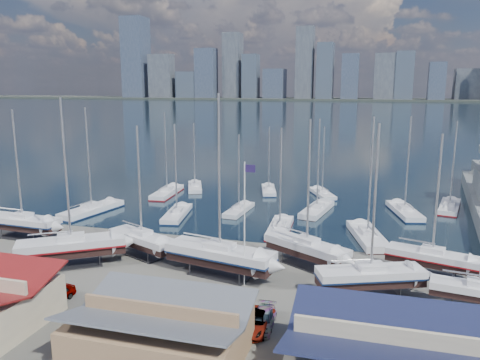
% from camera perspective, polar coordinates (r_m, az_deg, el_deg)
% --- Properties ---
extents(ground, '(1400.00, 1400.00, 0.00)m').
position_cam_1_polar(ground, '(49.81, -1.65, -11.18)').
color(ground, '#605E59').
rests_on(ground, ground).
extents(water, '(1400.00, 600.00, 0.40)m').
position_cam_1_polar(water, '(354.63, 13.59, 8.08)').
color(water, '#1B2D3F').
rests_on(water, ground).
extents(far_shore, '(1400.00, 80.00, 2.20)m').
position_cam_1_polar(far_shore, '(614.26, 14.62, 9.47)').
color(far_shore, '#2D332D').
rests_on(far_shore, ground).
extents(skyline, '(639.14, 43.80, 107.69)m').
position_cam_1_polar(skyline, '(608.30, 14.03, 13.07)').
color(skyline, '#475166').
rests_on(skyline, far_shore).
extents(shed_grey, '(12.60, 8.40, 4.17)m').
position_cam_1_polar(shed_grey, '(35.44, -9.77, -17.45)').
color(shed_grey, '#8C6B4C').
rests_on(shed_grey, ground).
extents(shed_blue, '(13.65, 9.45, 4.71)m').
position_cam_1_polar(shed_blue, '(32.59, 18.42, -20.15)').
color(shed_blue, '#BFB293').
rests_on(shed_blue, ground).
extents(sailboat_cradle_0, '(10.22, 3.33, 16.28)m').
position_cam_1_polar(sailboat_cradle_0, '(65.71, -24.95, -4.70)').
color(sailboat_cradle_0, '#2D2D33').
rests_on(sailboat_cradle_0, ground).
extents(sailboat_cradle_1, '(11.07, 8.86, 17.98)m').
position_cam_1_polar(sailboat_cradle_1, '(53.94, -19.85, -7.61)').
color(sailboat_cradle_1, '#2D2D33').
rests_on(sailboat_cradle_1, ground).
extents(sailboat_cradle_2, '(9.32, 6.06, 14.91)m').
position_cam_1_polar(sailboat_cradle_2, '(54.61, -11.87, -7.09)').
color(sailboat_cradle_2, '#2D2D33').
rests_on(sailboat_cradle_2, ground).
extents(sailboat_cradle_3, '(11.96, 5.45, 18.47)m').
position_cam_1_polar(sailboat_cradle_3, '(48.26, -2.46, -9.14)').
color(sailboat_cradle_3, '#2D2D33').
rests_on(sailboat_cradle_3, ground).
extents(sailboat_cradle_4, '(9.73, 7.24, 15.83)m').
position_cam_1_polar(sailboat_cradle_4, '(51.14, 8.14, -8.19)').
color(sailboat_cradle_4, '#2D2D33').
rests_on(sailboat_cradle_4, ground).
extents(sailboat_cradle_5, '(10.21, 6.31, 16.00)m').
position_cam_1_polar(sailboat_cradle_5, '(45.27, 15.61, -11.19)').
color(sailboat_cradle_5, '#2D2D33').
rests_on(sailboat_cradle_5, ground).
extents(sailboat_cradle_6, '(9.32, 4.97, 14.61)m').
position_cam_1_polar(sailboat_cradle_6, '(51.89, 22.37, -8.76)').
color(sailboat_cradle_6, '#2D2D33').
rests_on(sailboat_cradle_6, ground).
extents(sailboat_cradle_7, '(8.05, 3.39, 12.99)m').
position_cam_1_polar(sailboat_cradle_7, '(45.83, 27.10, -11.98)').
color(sailboat_cradle_7, '#2D2D33').
rests_on(sailboat_cradle_7, ground).
extents(sailboat_moored_0, '(5.31, 11.59, 16.73)m').
position_cam_1_polar(sailboat_moored_0, '(74.93, -17.60, -3.65)').
color(sailboat_moored_0, black).
rests_on(sailboat_moored_0, water).
extents(sailboat_moored_1, '(3.53, 10.38, 15.26)m').
position_cam_1_polar(sailboat_moored_1, '(84.02, -8.88, -1.62)').
color(sailboat_moored_1, black).
rests_on(sailboat_moored_1, water).
extents(sailboat_moored_2, '(5.42, 8.89, 13.00)m').
position_cam_1_polar(sailboat_moored_2, '(87.92, -5.52, -0.94)').
color(sailboat_moored_2, black).
rests_on(sailboat_moored_2, water).
extents(sailboat_moored_3, '(4.25, 9.92, 14.36)m').
position_cam_1_polar(sailboat_moored_3, '(70.06, -7.69, -4.24)').
color(sailboat_moored_3, black).
rests_on(sailboat_moored_3, water).
extents(sailboat_moored_4, '(2.95, 8.48, 12.57)m').
position_cam_1_polar(sailboat_moored_4, '(71.71, -0.13, -3.75)').
color(sailboat_moored_4, black).
rests_on(sailboat_moored_4, water).
extents(sailboat_moored_5, '(4.40, 8.68, 12.49)m').
position_cam_1_polar(sailboat_moored_5, '(85.18, 3.51, -1.32)').
color(sailboat_moored_5, black).
rests_on(sailboat_moored_5, water).
extents(sailboat_moored_6, '(3.28, 9.84, 14.50)m').
position_cam_1_polar(sailboat_moored_6, '(62.99, 4.87, -5.99)').
color(sailboat_moored_6, black).
rests_on(sailboat_moored_6, water).
extents(sailboat_moored_7, '(4.53, 10.27, 14.99)m').
position_cam_1_polar(sailboat_moored_7, '(72.60, 9.35, -3.72)').
color(sailboat_moored_7, black).
rests_on(sailboat_moored_7, water).
extents(sailboat_moored_8, '(5.76, 8.78, 12.80)m').
position_cam_1_polar(sailboat_moored_8, '(83.60, 9.98, -1.73)').
color(sailboat_moored_8, black).
rests_on(sailboat_moored_8, water).
extents(sailboat_moored_9, '(5.77, 11.17, 16.24)m').
position_cam_1_polar(sailboat_moored_9, '(61.59, 15.26, -6.76)').
color(sailboat_moored_9, black).
rests_on(sailboat_moored_9, water).
extents(sailboat_moored_10, '(5.34, 10.73, 15.46)m').
position_cam_1_polar(sailboat_moored_10, '(74.99, 19.40, -3.75)').
color(sailboat_moored_10, black).
rests_on(sailboat_moored_10, water).
extents(sailboat_moored_11, '(4.67, 10.07, 14.52)m').
position_cam_1_polar(sailboat_moored_11, '(80.40, 24.16, -3.11)').
color(sailboat_moored_11, black).
rests_on(sailboat_moored_11, water).
extents(car_a, '(2.35, 4.26, 1.37)m').
position_cam_1_polar(car_a, '(46.34, -21.68, -12.92)').
color(car_a, gray).
rests_on(car_a, ground).
extents(car_b, '(4.96, 2.02, 1.60)m').
position_cam_1_polar(car_b, '(41.74, -6.90, -14.75)').
color(car_b, gray).
rests_on(car_b, ground).
extents(car_c, '(2.48, 5.00, 1.36)m').
position_cam_1_polar(car_c, '(38.96, 1.92, -16.90)').
color(car_c, gray).
rests_on(car_c, ground).
extents(car_d, '(2.02, 4.54, 1.30)m').
position_cam_1_polar(car_d, '(39.41, 2.80, -16.61)').
color(car_d, gray).
rests_on(car_d, ground).
extents(flagpole, '(1.08, 0.12, 12.23)m').
position_cam_1_polar(flagpole, '(44.41, 0.67, -4.37)').
color(flagpole, white).
rests_on(flagpole, ground).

